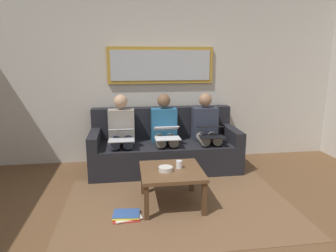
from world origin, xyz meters
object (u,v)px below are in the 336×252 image
at_px(person_right, 122,132).
at_px(magazine_stack, 127,216).
at_px(coffee_table, 171,174).
at_px(laptop_silver, 121,134).
at_px(cup, 179,164).
at_px(person_left, 206,129).
at_px(laptop_black, 211,131).
at_px(framed_mirror, 161,65).
at_px(couch, 164,148).
at_px(bowl, 166,169).
at_px(person_middle, 165,130).
at_px(laptop_white, 167,133).

relative_size(person_right, magazine_stack, 3.55).
distance_m(coffee_table, laptop_silver, 1.10).
bearing_deg(magazine_stack, coffee_table, -154.89).
distance_m(coffee_table, cup, 0.14).
relative_size(person_left, person_right, 1.00).
bearing_deg(person_right, laptop_black, 169.13).
distance_m(person_left, magazine_stack, 1.95).
xyz_separation_m(laptop_silver, magazine_stack, (-0.05, 1.15, -0.60)).
height_order(laptop_black, laptop_silver, laptop_silver).
relative_size(coffee_table, person_left, 0.61).
distance_m(cup, magazine_stack, 0.81).
bearing_deg(person_left, laptop_silver, 10.63).
distance_m(framed_mirror, cup, 1.91).
relative_size(framed_mirror, cup, 18.58).
bearing_deg(framed_mirror, coffee_table, 87.38).
bearing_deg(laptop_silver, magazine_stack, 92.35).
xyz_separation_m(person_right, laptop_silver, (0.00, 0.24, 0.02)).
distance_m(couch, person_left, 0.71).
bearing_deg(bowl, framed_mirror, -95.06).
height_order(bowl, laptop_silver, laptop_silver).
bearing_deg(laptop_silver, cup, 127.09).
xyz_separation_m(laptop_black, person_middle, (0.64, -0.25, -0.02)).
height_order(laptop_silver, magazine_stack, laptop_silver).
bearing_deg(coffee_table, bowl, 24.07).
relative_size(bowl, laptop_white, 0.42).
relative_size(cup, person_left, 0.08).
bearing_deg(laptop_white, couch, -90.00).
distance_m(laptop_white, laptop_silver, 0.64).
height_order(coffee_table, cup, cup).
bearing_deg(laptop_white, cup, 91.32).
xyz_separation_m(person_middle, laptop_white, (0.00, 0.23, 0.02)).
bearing_deg(coffee_table, framed_mirror, -92.62).
distance_m(framed_mirror, bowl, 1.98).
bearing_deg(person_left, laptop_white, 19.86).
relative_size(person_middle, person_right, 1.00).
xyz_separation_m(framed_mirror, laptop_black, (-0.64, 0.70, -0.92)).
height_order(coffee_table, magazine_stack, coffee_table).
bearing_deg(person_middle, couch, -90.00).
distance_m(couch, person_right, 0.71).
distance_m(cup, person_right, 1.30).
xyz_separation_m(coffee_table, magazine_stack, (0.52, 0.24, -0.34)).
bearing_deg(laptop_silver, person_right, -90.00).
bearing_deg(laptop_silver, framed_mirror, -132.55).
bearing_deg(cup, laptop_silver, -52.91).
relative_size(laptop_black, laptop_silver, 1.00).
relative_size(laptop_silver, magazine_stack, 1.10).
bearing_deg(magazine_stack, laptop_white, -117.05).
bearing_deg(framed_mirror, magazine_stack, 72.23).
distance_m(cup, laptop_white, 0.90).
bearing_deg(couch, person_right, 6.13).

